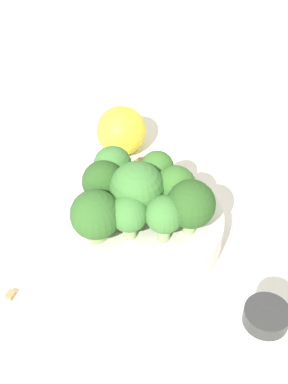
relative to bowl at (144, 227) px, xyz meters
name	(u,v)px	position (x,y,z in m)	size (l,w,h in m)	color
ground_plane	(144,238)	(0.00, 0.00, -0.02)	(3.00, 3.00, 0.00)	silver
bowl	(144,227)	(0.00, 0.00, 0.00)	(0.16, 0.16, 0.03)	silver
broccoli_floret_0	(164,216)	(-0.03, -0.01, 0.05)	(0.04, 0.04, 0.05)	#84AD66
broccoli_floret_1	(103,182)	(0.02, 0.04, 0.05)	(0.04, 0.04, 0.05)	#8EB770
broccoli_floret_2	(136,186)	(0.00, 0.01, 0.05)	(0.05, 0.05, 0.06)	#7A9E5B
broccoli_floret_3	(129,215)	(-0.02, 0.02, 0.05)	(0.04, 0.04, 0.05)	#8EB770
broccoli_floret_4	(113,166)	(0.05, 0.02, 0.05)	(0.04, 0.04, 0.05)	#7A9E5B
broccoli_floret_5	(174,185)	(0.00, -0.03, 0.05)	(0.04, 0.04, 0.05)	#8EB770
broccoli_floret_6	(191,205)	(-0.03, -0.04, 0.05)	(0.05, 0.05, 0.06)	#8EB770
broccoli_floret_7	(95,216)	(-0.02, 0.05, 0.05)	(0.05, 0.05, 0.05)	#7A9E5B
broccoli_floret_8	(157,169)	(0.03, -0.02, 0.05)	(0.03, 0.03, 0.05)	#7A9E5B
pepper_shaker	(262,333)	(-0.15, -0.07, 0.01)	(0.04, 0.04, 0.06)	silver
lemon_wedge	(123,131)	(0.15, 0.00, 0.01)	(0.06, 0.06, 0.06)	yellow
almond_crumb_0	(91,184)	(0.09, 0.05, -0.01)	(0.01, 0.01, 0.01)	#AD7F4C
almond_crumb_1	(275,301)	(-0.10, -0.10, -0.01)	(0.01, 0.01, 0.01)	#AD7F4C
almond_crumb_2	(10,293)	(-0.05, 0.14, -0.01)	(0.01, 0.01, 0.01)	#AD7F4C
almond_crumb_3	(141,159)	(0.12, -0.02, -0.01)	(0.01, 0.01, 0.01)	olive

